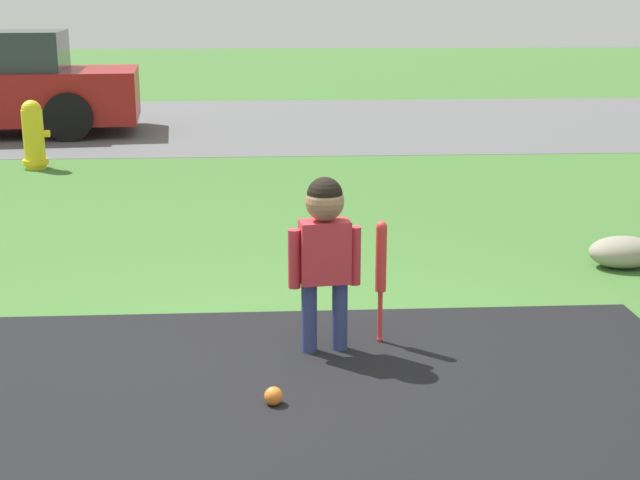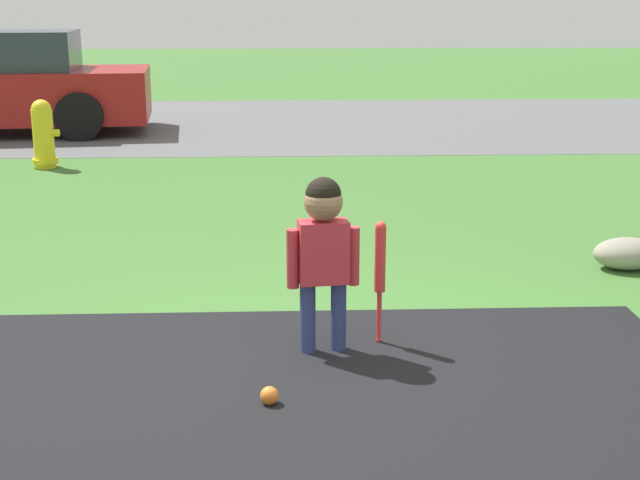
{
  "view_description": "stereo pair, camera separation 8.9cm",
  "coord_description": "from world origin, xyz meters",
  "px_view_note": "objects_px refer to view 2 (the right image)",
  "views": [
    {
      "loc": [
        -0.2,
        -4.04,
        1.82
      ],
      "look_at": [
        0.09,
        0.78,
        0.5
      ],
      "focal_mm": 50.0,
      "sensor_mm": 36.0,
      "label": 1
    },
    {
      "loc": [
        -0.11,
        -4.04,
        1.82
      ],
      "look_at": [
        0.09,
        0.78,
        0.5
      ],
      "focal_mm": 50.0,
      "sensor_mm": 36.0,
      "label": 2
    }
  ],
  "objects_px": {
    "sports_ball": "(269,396)",
    "fire_hydrant": "(43,135)",
    "child": "(323,240)",
    "baseball_bat": "(380,265)"
  },
  "relations": [
    {
      "from": "sports_ball",
      "to": "fire_hydrant",
      "type": "relative_size",
      "value": 0.12
    },
    {
      "from": "child",
      "to": "sports_ball",
      "type": "xyz_separation_m",
      "value": [
        -0.28,
        -0.64,
        -0.57
      ]
    },
    {
      "from": "baseball_bat",
      "to": "fire_hydrant",
      "type": "height_order",
      "value": "fire_hydrant"
    },
    {
      "from": "child",
      "to": "sports_ball",
      "type": "relative_size",
      "value": 10.75
    },
    {
      "from": "child",
      "to": "fire_hydrant",
      "type": "bearing_deg",
      "value": 110.26
    },
    {
      "from": "child",
      "to": "sports_ball",
      "type": "bearing_deg",
      "value": -120.69
    },
    {
      "from": "baseball_bat",
      "to": "sports_ball",
      "type": "distance_m",
      "value": 1.03
    },
    {
      "from": "sports_ball",
      "to": "fire_hydrant",
      "type": "bearing_deg",
      "value": 112.82
    },
    {
      "from": "baseball_bat",
      "to": "fire_hydrant",
      "type": "bearing_deg",
      "value": 120.55
    },
    {
      "from": "baseball_bat",
      "to": "sports_ball",
      "type": "height_order",
      "value": "baseball_bat"
    }
  ]
}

